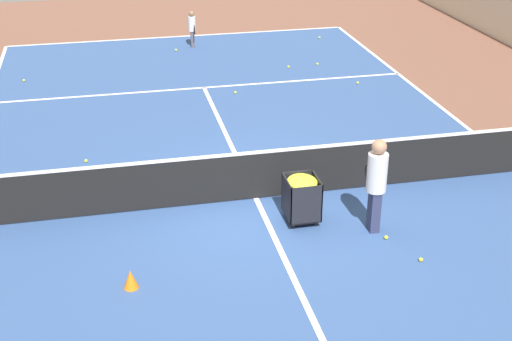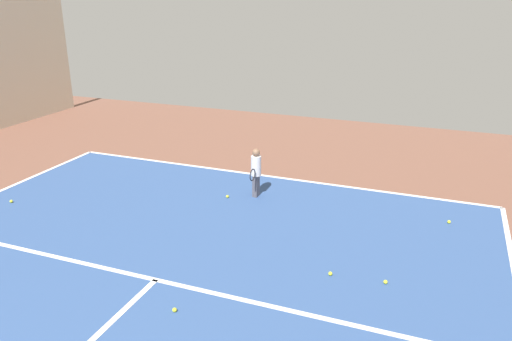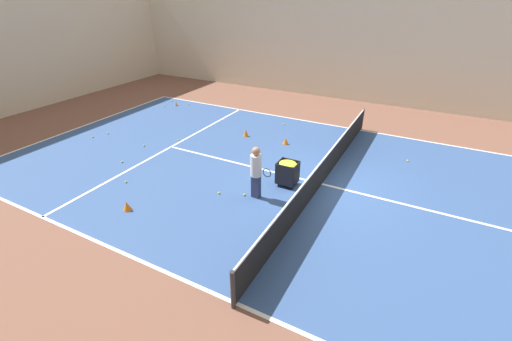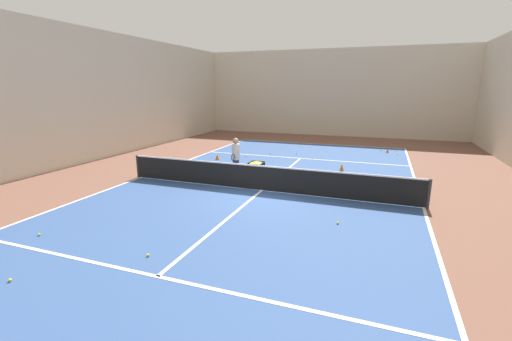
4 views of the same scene
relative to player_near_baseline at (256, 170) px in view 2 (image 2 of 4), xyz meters
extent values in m
cube|color=white|center=(0.25, -1.35, -0.66)|extent=(11.10, 0.10, 0.00)
cube|color=white|center=(0.25, 3.92, -0.66)|extent=(11.10, 0.10, 0.00)
cube|color=#4C4C56|center=(0.00, -0.01, -0.40)|extent=(0.12, 0.19, 0.52)
cylinder|color=silver|center=(0.00, -0.01, 0.09)|extent=(0.24, 0.24, 0.46)
sphere|color=#846047|center=(0.00, -0.01, 0.41)|extent=(0.17, 0.17, 0.17)
torus|color=black|center=(-0.03, 0.28, -0.03)|extent=(0.04, 0.28, 0.28)
sphere|color=yellow|center=(5.00, 2.35, -0.62)|extent=(0.07, 0.07, 0.07)
sphere|color=yellow|center=(-3.30, 2.66, -0.62)|extent=(0.07, 0.07, 0.07)
sphere|color=yellow|center=(-2.41, 2.73, -0.62)|extent=(0.07, 0.07, 0.07)
sphere|color=yellow|center=(0.58, 0.32, -0.62)|extent=(0.07, 0.07, 0.07)
sphere|color=yellow|center=(-4.22, -0.10, -0.62)|extent=(0.07, 0.07, 0.07)
sphere|color=yellow|center=(-0.48, 4.57, -0.62)|extent=(0.07, 0.07, 0.07)
camera|label=1|loc=(2.81, 21.93, 5.68)|focal=50.00mm
camera|label=2|loc=(-3.88, 9.96, 3.84)|focal=35.00mm
camera|label=3|loc=(-9.47, 7.68, 5.11)|focal=24.00mm
camera|label=4|loc=(4.34, -1.30, 3.12)|focal=24.00mm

